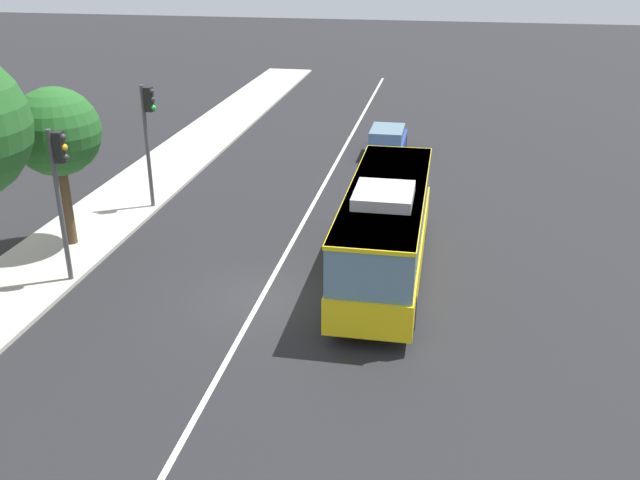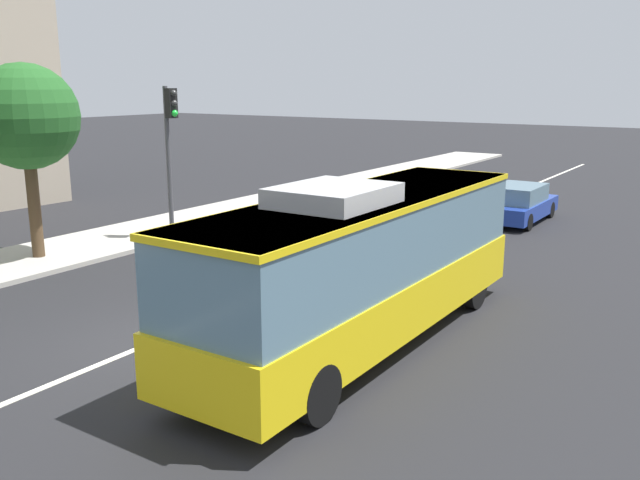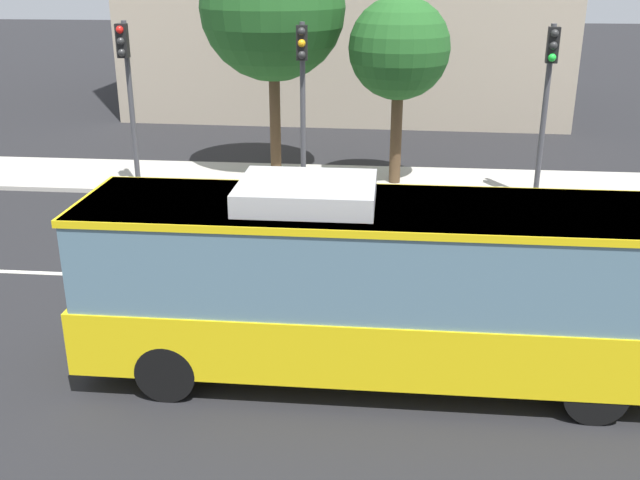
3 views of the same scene
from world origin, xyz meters
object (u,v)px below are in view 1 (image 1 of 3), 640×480
at_px(sedan_blue, 387,141).
at_px(street_tree_kerbside_centre, 56,133).
at_px(traffic_light_mid_block, 149,126).
at_px(traffic_light_far_corner, 61,181).
at_px(transit_bus, 386,225).

xyz_separation_m(sedan_blue, street_tree_kerbside_centre, (-13.96, 10.31, 3.58)).
height_order(traffic_light_mid_block, traffic_light_far_corner, same).
distance_m(transit_bus, traffic_light_mid_block, 11.15).
height_order(sedan_blue, traffic_light_mid_block, traffic_light_mid_block).
distance_m(traffic_light_far_corner, street_tree_kerbside_centre, 3.28).
height_order(transit_bus, street_tree_kerbside_centre, street_tree_kerbside_centre).
relative_size(sedan_blue, traffic_light_mid_block, 0.87).
bearing_deg(traffic_light_mid_block, sedan_blue, 53.68).
distance_m(transit_bus, sedan_blue, 14.37).
bearing_deg(street_tree_kerbside_centre, traffic_light_mid_block, -20.27).
xyz_separation_m(sedan_blue, traffic_light_far_corner, (-16.73, 8.72, 2.84)).
bearing_deg(sedan_blue, transit_bus, -175.13).
relative_size(transit_bus, sedan_blue, 2.22).
bearing_deg(traffic_light_far_corner, sedan_blue, 57.99).
relative_size(transit_bus, traffic_light_mid_block, 1.92).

